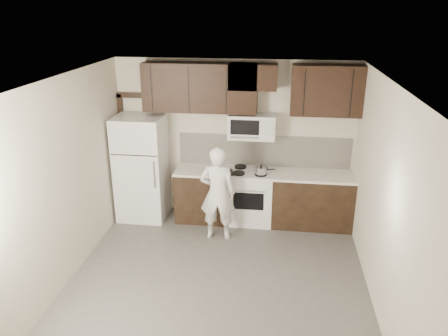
% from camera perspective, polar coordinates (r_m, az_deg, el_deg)
% --- Properties ---
extents(floor, '(4.50, 4.50, 0.00)m').
position_cam_1_polar(floor, '(6.02, -1.03, -15.14)').
color(floor, '#504D4B').
rests_on(floor, ground).
extents(back_wall, '(4.00, 0.00, 4.00)m').
position_cam_1_polar(back_wall, '(7.44, 1.39, 3.70)').
color(back_wall, '#BEB7A2').
rests_on(back_wall, ground).
extents(ceiling, '(4.50, 4.50, 0.00)m').
position_cam_1_polar(ceiling, '(4.95, -1.23, 11.08)').
color(ceiling, white).
rests_on(ceiling, back_wall).
extents(counter_run, '(2.95, 0.64, 0.91)m').
position_cam_1_polar(counter_run, '(7.43, 5.72, -3.80)').
color(counter_run, black).
rests_on(counter_run, floor).
extents(stove, '(0.76, 0.66, 0.94)m').
position_cam_1_polar(stove, '(7.44, 3.38, -3.65)').
color(stove, silver).
rests_on(stove, floor).
extents(backsplash, '(2.90, 0.02, 0.54)m').
position_cam_1_polar(backsplash, '(7.45, 5.20, 2.27)').
color(backsplash, beige).
rests_on(backsplash, counter_run).
extents(upper_cabinets, '(3.48, 0.35, 0.78)m').
position_cam_1_polar(upper_cabinets, '(7.03, 3.02, 10.49)').
color(upper_cabinets, black).
rests_on(upper_cabinets, back_wall).
extents(microwave, '(0.76, 0.42, 0.40)m').
position_cam_1_polar(microwave, '(7.15, 3.65, 5.45)').
color(microwave, silver).
rests_on(microwave, upper_cabinets).
extents(refrigerator, '(0.80, 0.76, 1.80)m').
position_cam_1_polar(refrigerator, '(7.56, -10.69, 0.02)').
color(refrigerator, silver).
rests_on(refrigerator, floor).
extents(door_trim, '(0.50, 0.08, 2.12)m').
position_cam_1_polar(door_trim, '(7.86, -12.74, 3.33)').
color(door_trim, black).
rests_on(door_trim, floor).
extents(saucepan, '(0.32, 0.19, 0.18)m').
position_cam_1_polar(saucepan, '(7.10, 4.85, -0.38)').
color(saucepan, silver).
rests_on(saucepan, stove).
extents(baking_tray, '(0.44, 0.37, 0.02)m').
position_cam_1_polar(baking_tray, '(7.16, -0.25, -0.63)').
color(baking_tray, black).
rests_on(baking_tray, counter_run).
extents(pizza, '(0.31, 0.31, 0.02)m').
position_cam_1_polar(pizza, '(7.15, -0.25, -0.49)').
color(pizza, '#CAB887').
rests_on(pizza, baking_tray).
extents(person, '(0.57, 0.38, 1.53)m').
position_cam_1_polar(person, '(6.78, -0.85, -3.34)').
color(person, silver).
rests_on(person, floor).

